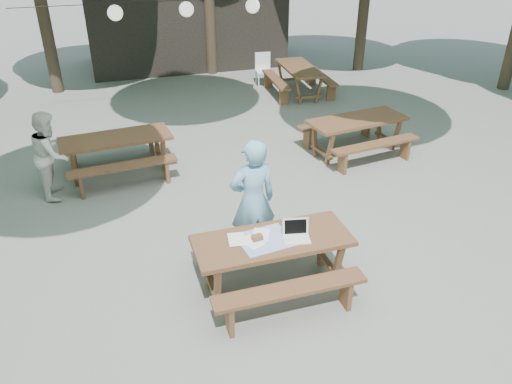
{
  "coord_description": "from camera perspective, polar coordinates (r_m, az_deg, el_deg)",
  "views": [
    {
      "loc": [
        -2.3,
        -6.01,
        4.34
      ],
      "look_at": [
        -0.54,
        -0.41,
        1.05
      ],
      "focal_mm": 35.0,
      "sensor_mm": 36.0,
      "label": 1
    }
  ],
  "objects": [
    {
      "name": "second_person",
      "position": [
        9.16,
        -22.4,
        3.99
      ],
      "size": [
        0.63,
        0.78,
        1.52
      ],
      "primitive_type": "imported",
      "rotation": [
        0.0,
        0.0,
        1.5
      ],
      "color": "white",
      "rests_on": "ground"
    },
    {
      "name": "ground",
      "position": [
        7.76,
        2.88,
        -4.76
      ],
      "size": [
        80.0,
        80.0,
        0.0
      ],
      "primitive_type": "plane",
      "color": "slate",
      "rests_on": "ground"
    },
    {
      "name": "plastic_chair",
      "position": [
        14.63,
        0.9,
        13.08
      ],
      "size": [
        0.49,
        0.49,
        0.9
      ],
      "rotation": [
        0.0,
        0.0,
        -0.12
      ],
      "color": "white",
      "rests_on": "ground"
    },
    {
      "name": "picnic_table_ne",
      "position": [
        10.4,
        11.34,
        6.36
      ],
      "size": [
        2.1,
        1.82,
        0.75
      ],
      "rotation": [
        0.0,
        0.0,
        0.14
      ],
      "color": "#4E291B",
      "rests_on": "ground"
    },
    {
      "name": "picnic_table_nw",
      "position": [
        9.7,
        -15.52,
        4.11
      ],
      "size": [
        2.06,
        1.74,
        0.75
      ],
      "rotation": [
        0.0,
        0.0,
        0.09
      ],
      "color": "#4E291B",
      "rests_on": "ground"
    },
    {
      "name": "pavilion",
      "position": [
        17.0,
        -8.2,
        19.05
      ],
      "size": [
        6.0,
        3.0,
        2.8
      ],
      "primitive_type": "cube",
      "color": "black",
      "rests_on": "ground"
    },
    {
      "name": "picnic_table_far_e",
      "position": [
        13.88,
        4.92,
        12.63
      ],
      "size": [
        1.69,
        2.05,
        0.75
      ],
      "rotation": [
        0.0,
        0.0,
        1.51
      ],
      "color": "#4E291B",
      "rests_on": "ground"
    },
    {
      "name": "paper_lanterns",
      "position": [
        12.35,
        -7.89,
        20.01
      ],
      "size": [
        9.0,
        0.34,
        0.38
      ],
      "color": "black",
      "rests_on": "ground"
    },
    {
      "name": "woman",
      "position": [
        6.81,
        -0.36,
        -1.01
      ],
      "size": [
        0.68,
        0.47,
        1.81
      ],
      "primitive_type": "imported",
      "rotation": [
        0.0,
        0.0,
        3.2
      ],
      "color": "#70ABCC",
      "rests_on": "ground"
    },
    {
      "name": "tabletop_clutter",
      "position": [
        6.28,
        0.69,
        -5.42
      ],
      "size": [
        0.82,
        0.63,
        0.08
      ],
      "color": "blue",
      "rests_on": "main_picnic_table"
    },
    {
      "name": "laptop",
      "position": [
        6.32,
        4.61,
        -4.74
      ],
      "size": [
        0.38,
        0.32,
        0.24
      ],
      "rotation": [
        0.0,
        0.0,
        -0.21
      ],
      "color": "white",
      "rests_on": "main_picnic_table"
    },
    {
      "name": "main_picnic_table",
      "position": [
        6.53,
        1.86,
        -7.95
      ],
      "size": [
        2.0,
        1.58,
        0.75
      ],
      "color": "#4E291B",
      "rests_on": "ground"
    }
  ]
}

